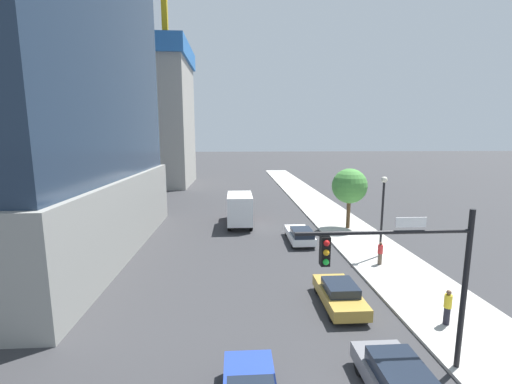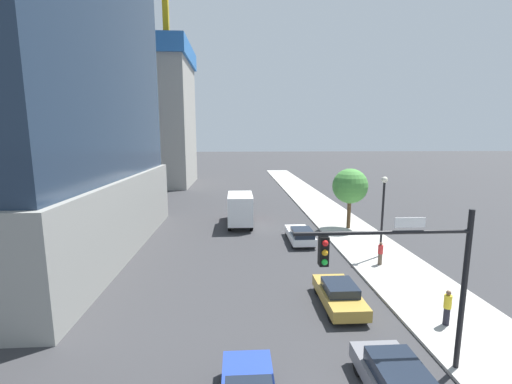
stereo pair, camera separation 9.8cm
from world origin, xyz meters
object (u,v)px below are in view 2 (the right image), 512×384
at_px(car_gold, 339,294).
at_px(pedestrian_yellow_shirt, 447,307).
at_px(pedestrian_red_shirt, 380,253).
at_px(street_tree, 350,186).
at_px(box_truck, 240,208).
at_px(traffic_light_pole, 405,265).
at_px(car_white, 300,235).
at_px(street_lamp, 383,205).
at_px(construction_building, 151,109).

distance_m(car_gold, pedestrian_yellow_shirt, 4.95).
xyz_separation_m(pedestrian_yellow_shirt, pedestrian_red_shirt, (0.08, 7.49, -0.06)).
height_order(street_tree, box_truck, street_tree).
relative_size(box_truck, pedestrian_red_shirt, 4.20).
distance_m(traffic_light_pole, car_gold, 6.31).
distance_m(car_gold, box_truck, 17.50).
relative_size(traffic_light_pole, car_white, 1.35).
bearing_deg(street_lamp, car_gold, -127.13).
xyz_separation_m(construction_building, street_lamp, (26.04, -40.57, -9.85)).
relative_size(construction_building, car_gold, 8.02).
bearing_deg(pedestrian_red_shirt, street_lamp, 66.16).
bearing_deg(construction_building, street_lamp, -57.30).
distance_m(traffic_light_pole, box_truck, 22.71).
bearing_deg(traffic_light_pole, street_tree, 76.51).
height_order(traffic_light_pole, car_white, traffic_light_pole).
distance_m(construction_building, car_white, 44.12).
bearing_deg(car_white, car_gold, -90.00).
distance_m(construction_building, street_tree, 43.11).
height_order(traffic_light_pole, box_truck, traffic_light_pole).
bearing_deg(pedestrian_red_shirt, construction_building, 120.99).
distance_m(traffic_light_pole, street_tree, 20.27).
xyz_separation_m(street_lamp, pedestrian_yellow_shirt, (-0.79, -9.10, -2.98)).
distance_m(traffic_light_pole, car_white, 16.35).
bearing_deg(street_lamp, pedestrian_yellow_shirt, -94.96).
relative_size(street_lamp, car_gold, 1.36).
bearing_deg(traffic_light_pole, car_gold, 97.45).
relative_size(traffic_light_pole, box_truck, 0.97).
relative_size(car_white, pedestrian_yellow_shirt, 2.81).
relative_size(car_gold, pedestrian_yellow_shirt, 2.56).
xyz_separation_m(street_lamp, street_tree, (0.23, 7.77, 0.21)).
bearing_deg(box_truck, pedestrian_red_shirt, -50.60).
bearing_deg(construction_building, traffic_light_pole, -67.70).
bearing_deg(pedestrian_red_shirt, car_white, 128.53).
xyz_separation_m(construction_building, box_truck, (15.87, -30.66, -12.05)).
bearing_deg(traffic_light_pole, pedestrian_red_shirt, 69.86).
distance_m(street_tree, pedestrian_yellow_shirt, 17.19).
relative_size(street_lamp, pedestrian_red_shirt, 3.71).
xyz_separation_m(construction_building, car_white, (20.87, -36.57, -13.15)).
xyz_separation_m(construction_building, street_tree, (26.27, -32.80, -9.64)).
distance_m(car_gold, pedestrian_red_shirt, 6.87).
bearing_deg(box_truck, car_white, -49.79).
height_order(street_lamp, pedestrian_yellow_shirt, street_lamp).
bearing_deg(pedestrian_red_shirt, pedestrian_yellow_shirt, -90.60).
bearing_deg(street_tree, car_gold, -110.29).
relative_size(street_lamp, street_tree, 1.03).
bearing_deg(street_lamp, street_tree, 88.34).
relative_size(construction_building, traffic_light_pole, 5.39).
bearing_deg(car_white, street_tree, 34.97).
bearing_deg(pedestrian_yellow_shirt, car_white, 108.51).
xyz_separation_m(street_lamp, car_gold, (-5.17, -6.83, -3.34)).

